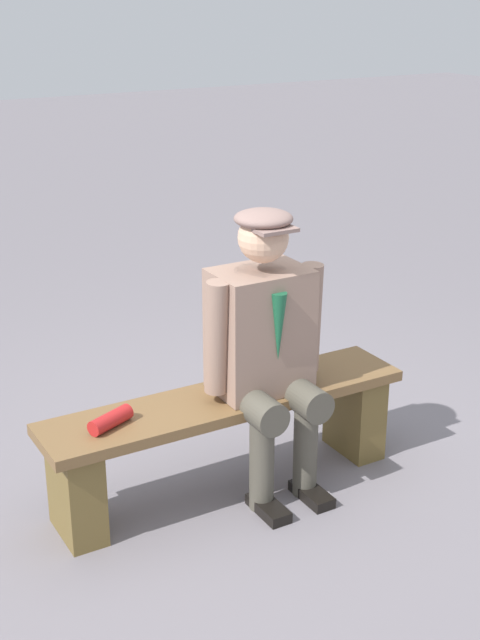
# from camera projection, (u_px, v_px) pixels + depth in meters

# --- Properties ---
(ground_plane) EXTENTS (30.00, 30.00, 0.00)m
(ground_plane) POSITION_uv_depth(u_px,v_px,m) (227.00, 488.00, 4.09)
(ground_plane) COLOR slate
(bench) EXTENTS (1.71, 0.36, 0.47)m
(bench) POSITION_uv_depth(u_px,v_px,m) (227.00, 428.00, 3.98)
(bench) COLOR brown
(bench) RESTS_ON ground
(seated_man) EXTENTS (0.58, 0.54, 1.31)m
(seated_man) POSITION_uv_depth(u_px,v_px,m) (265.00, 341.00, 3.87)
(seated_man) COLOR gray
(seated_man) RESTS_ON ground
(rolled_magazine) EXTENTS (0.22, 0.14, 0.07)m
(rolled_magazine) POSITION_uv_depth(u_px,v_px,m) (111.00, 420.00, 3.63)
(rolled_magazine) COLOR #B21E1E
(rolled_magazine) RESTS_ON bench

